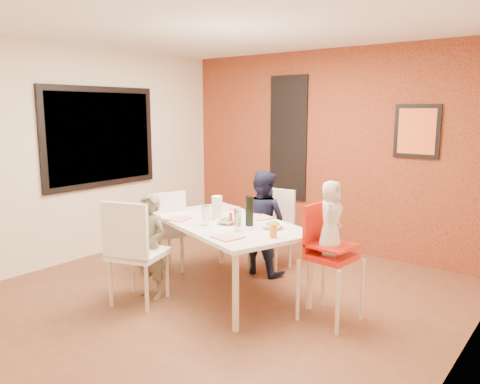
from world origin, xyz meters
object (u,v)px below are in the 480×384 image
Objects in this scene: high_chair at (327,251)px; dining_table at (227,228)px; chair_far at (273,224)px; chair_left at (163,228)px; chair_near at (133,247)px; paper_towel_roll at (217,208)px; toddler at (331,217)px; child_far at (262,222)px; child_near at (151,246)px; wine_bottle at (249,211)px.

dining_table is at bearing 97.60° from high_chair.
chair_left is (-0.90, -0.96, 0.01)m from chair_far.
paper_towel_roll is at bearing -128.09° from chair_near.
high_chair is at bearing -169.19° from chair_near.
toddler is at bearing 111.87° from chair_left.
toddler is at bearing -93.81° from high_chair.
dining_table is 0.94m from chair_left.
toddler is (0.03, -0.00, 0.32)m from high_chair.
high_chair is (1.13, 0.04, -0.04)m from dining_table.
paper_towel_roll is (-0.12, -0.90, 0.34)m from chair_far.
child_far is (0.45, 1.54, 0.02)m from chair_near.
child_far is at bearing 66.53° from high_chair.
chair_near is 1.10× the size of chair_far.
dining_table is 2.13× the size of chair_far.
dining_table is at bearing 92.37° from child_far.
chair_left is at bearing -137.52° from chair_far.
paper_towel_roll is at bearing 96.05° from high_chair.
child_near is 0.80m from paper_towel_roll.
dining_table is 0.69m from child_far.
chair_left is 0.80× the size of child_far.
chair_near is 0.86× the size of child_far.
child_near reaches higher than wine_bottle.
chair_left is 1.49× the size of toddler.
chair_left is 1.27m from wine_bottle.
chair_near reaches higher than dining_table.
child_near is at bearing -142.43° from wine_bottle.
child_far reaches higher than high_chair.
toddler is (1.16, 0.03, 0.27)m from dining_table.
paper_towel_roll is (0.32, 0.88, 0.29)m from chair_near.
high_chair is at bearing 72.06° from toddler.
child_near is 1.62× the size of toddler.
child_far reaches higher than dining_table.
child_near is at bearing 69.22° from child_far.
chair_near is 1.84m from chair_far.
dining_table is 0.98m from chair_near.
paper_towel_roll is (-0.44, 0.02, -0.03)m from wine_bottle.
chair_far is 0.97× the size of chair_left.
wine_bottle reaches higher than chair_near.
wine_bottle is at bearing -2.17° from paper_towel_roll.
chair_far is at bearing -88.59° from child_far.
toddler is 2.66× the size of paper_towel_roll.
child_far is (0.90, 0.72, 0.06)m from chair_left.
paper_towel_roll is (-0.16, 0.03, 0.19)m from dining_table.
child_near is 3.54× the size of wine_bottle.
chair_near is 1.91m from toddler.
wine_bottle is (0.79, 0.61, 0.37)m from child_near.
chair_far is 0.26m from child_far.
wine_bottle is (0.32, -0.92, 0.37)m from chair_far.
toddler reaches higher than dining_table.
chair_near is 4.24× the size of paper_towel_roll.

